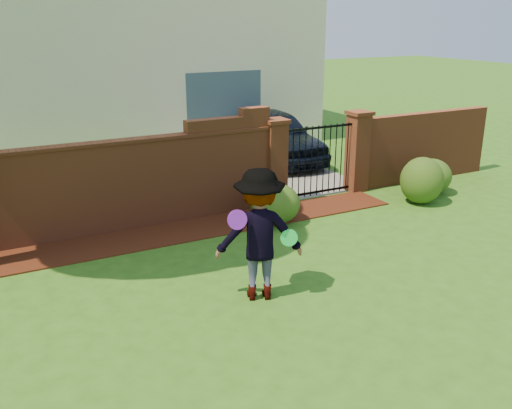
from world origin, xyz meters
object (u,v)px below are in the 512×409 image
car (278,137)px  frisbee_purple (237,220)px  frisbee_green (289,238)px  man (259,236)px

car → frisbee_purple: bearing=-120.1°
frisbee_green → frisbee_purple: bearing=167.8°
car → frisbee_purple: (-4.63, -7.00, 0.60)m
car → frisbee_purple: size_ratio=15.30×
frisbee_purple → frisbee_green: frisbee_purple is taller
man → frisbee_purple: size_ratio=7.03×
frisbee_purple → frisbee_green: bearing=-12.2°
man → frisbee_purple: 0.54m
car → frisbee_purple: frisbee_purple is taller
car → frisbee_green: car is taller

